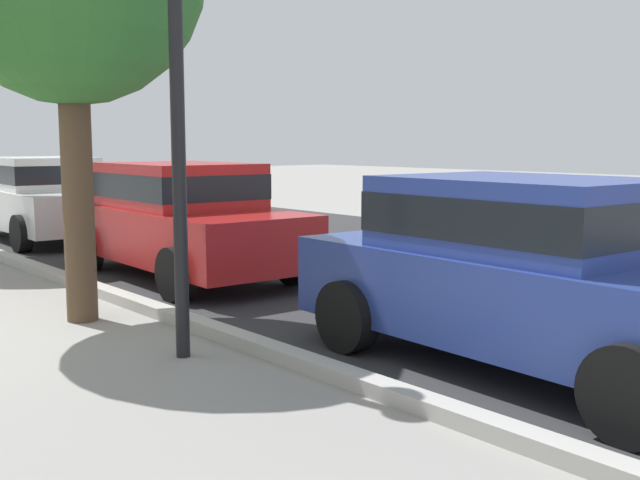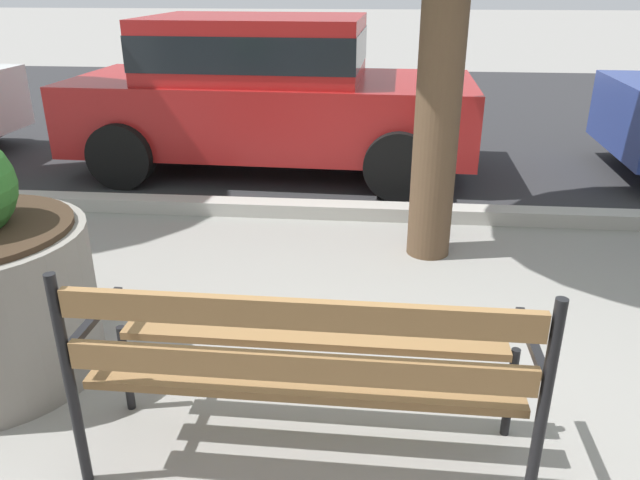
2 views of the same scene
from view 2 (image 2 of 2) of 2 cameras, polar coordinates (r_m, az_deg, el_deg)
The scene contains 5 objects.
ground_plane at distance 2.84m, azimuth 2.55°, elevation -19.28°, with size 80.00×80.00×0.00m, color gray.
street_surface at distance 9.79m, azimuth 4.89°, elevation 11.77°, with size 60.00×9.00×0.01m, color #2D2D30.
curb_stone at distance 5.33m, azimuth 4.19°, elevation 2.69°, with size 60.00×0.20×0.12m, color #B2AFA8.
park_bench at distance 2.45m, azimuth -1.60°, elevation -10.99°, with size 1.81×0.55×0.95m.
parked_car_red at distance 6.61m, azimuth -4.94°, elevation 13.67°, with size 4.15×2.03×1.56m.
Camera 2 is at (0.08, -2.10, 1.92)m, focal length 34.70 mm.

